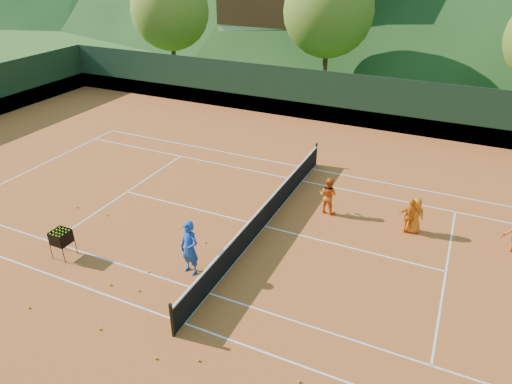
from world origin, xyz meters
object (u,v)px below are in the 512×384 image
at_px(student_b, 410,216).
at_px(student_c, 415,215).
at_px(student_a, 328,195).
at_px(chalet_mid, 487,1).
at_px(coach, 190,248).
at_px(tennis_net, 264,215).
at_px(ball_hopper, 61,238).

xyz_separation_m(student_b, student_c, (0.16, 0.14, -0.01)).
relative_size(student_a, student_c, 1.09).
relative_size(student_a, chalet_mid, 0.12).
xyz_separation_m(coach, student_b, (5.92, 5.30, -0.24)).
bearing_deg(chalet_mid, student_c, -91.69).
distance_m(student_b, student_c, 0.21).
height_order(tennis_net, chalet_mid, chalet_mid).
xyz_separation_m(student_a, chalet_mid, (4.20, 32.01, 4.23)).
distance_m(student_b, chalet_mid, 32.46).
relative_size(coach, chalet_mid, 0.15).
bearing_deg(student_c, tennis_net, -1.31).
xyz_separation_m(student_c, tennis_net, (-5.06, -1.98, -0.18)).
distance_m(coach, student_a, 6.14).
bearing_deg(student_b, student_c, -154.24).
relative_size(coach, student_b, 1.35).
height_order(coach, student_c, coach).
bearing_deg(student_a, chalet_mid, -90.69).
distance_m(student_c, chalet_mid, 32.32).
bearing_deg(coach, student_a, 73.30).
distance_m(coach, student_c, 8.16).
bearing_deg(student_c, ball_hopper, 9.42).
height_order(student_a, student_c, student_a).
relative_size(student_b, tennis_net, 0.11).
xyz_separation_m(coach, ball_hopper, (-4.31, -1.08, -0.18)).
relative_size(tennis_net, ball_hopper, 12.07).
xyz_separation_m(student_b, chalet_mid, (1.10, 32.16, 4.28)).
bearing_deg(student_c, student_a, -22.94).
bearing_deg(student_b, chalet_mid, -107.25).
bearing_deg(student_c, student_b, 18.35).
bearing_deg(student_b, tennis_net, 5.32).
bearing_deg(chalet_mid, tennis_net, -100.01).
relative_size(student_b, chalet_mid, 0.11).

